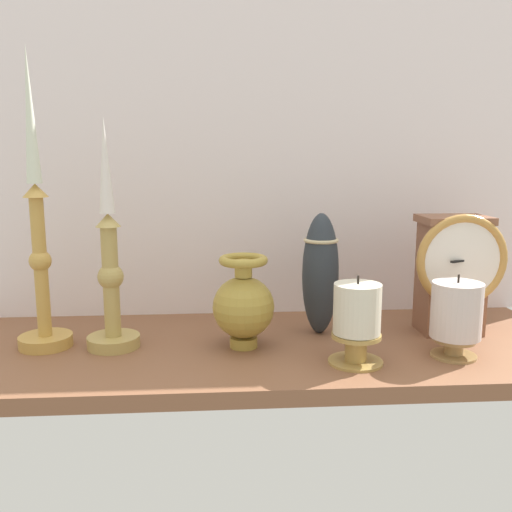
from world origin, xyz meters
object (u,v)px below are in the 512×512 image
at_px(mantel_clock, 453,271).
at_px(candlestick_tall_center, 39,247).
at_px(brass_vase_bulbous, 243,304).
at_px(pillar_candle_front, 357,320).
at_px(tall_ceramic_vase, 320,273).
at_px(candlestick_tall_left, 110,273).
at_px(pillar_candle_near_clock, 456,316).

xyz_separation_m(mantel_clock, candlestick_tall_center, (-0.65, -0.02, 0.05)).
xyz_separation_m(brass_vase_bulbous, pillar_candle_front, (0.16, -0.08, -0.00)).
relative_size(brass_vase_bulbous, tall_ceramic_vase, 0.71).
bearing_deg(tall_ceramic_vase, candlestick_tall_center, -175.25).
xyz_separation_m(candlestick_tall_left, tall_ceramic_vase, (0.33, 0.05, -0.02)).
xyz_separation_m(mantel_clock, pillar_candle_front, (-0.19, -0.12, -0.04)).
distance_m(candlestick_tall_left, candlestick_tall_center, 0.11).
relative_size(mantel_clock, candlestick_tall_center, 0.45).
height_order(pillar_candle_front, pillar_candle_near_clock, pillar_candle_front).
height_order(candlestick_tall_center, tall_ceramic_vase, candlestick_tall_center).
height_order(mantel_clock, candlestick_tall_center, candlestick_tall_center).
height_order(mantel_clock, brass_vase_bulbous, mantel_clock).
height_order(brass_vase_bulbous, pillar_candle_near_clock, brass_vase_bulbous).
bearing_deg(pillar_candle_front, pillar_candle_near_clock, 5.36).
distance_m(candlestick_tall_left, pillar_candle_near_clock, 0.51).
distance_m(mantel_clock, candlestick_tall_left, 0.55).
bearing_deg(pillar_candle_front, candlestick_tall_center, 167.40).
xyz_separation_m(candlestick_tall_center, pillar_candle_near_clock, (0.61, -0.09, -0.09)).
bearing_deg(brass_vase_bulbous, mantel_clock, 7.30).
relative_size(candlestick_tall_left, tall_ceramic_vase, 1.74).
distance_m(mantel_clock, pillar_candle_near_clock, 0.12).
bearing_deg(pillar_candle_near_clock, tall_ceramic_vase, 144.72).
relative_size(candlestick_tall_left, candlestick_tall_center, 0.78).
distance_m(candlestick_tall_center, pillar_candle_near_clock, 0.62).
bearing_deg(brass_vase_bulbous, candlestick_tall_center, 175.55).
relative_size(candlestick_tall_left, pillar_candle_near_clock, 2.81).
xyz_separation_m(pillar_candle_front, pillar_candle_near_clock, (0.15, 0.01, -0.00)).
bearing_deg(tall_ceramic_vase, pillar_candle_front, -79.16).
distance_m(mantel_clock, tall_ceramic_vase, 0.22).
height_order(pillar_candle_front, tall_ceramic_vase, tall_ceramic_vase).
distance_m(candlestick_tall_center, tall_ceramic_vase, 0.44).
bearing_deg(candlestick_tall_center, pillar_candle_near_clock, -8.28).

